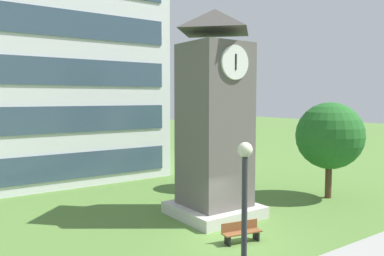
% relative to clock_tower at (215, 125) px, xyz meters
% --- Properties ---
extents(ground_plane, '(160.00, 160.00, 0.00)m').
position_rel_clock_tower_xyz_m(ground_plane, '(-1.48, -3.10, -4.85)').
color(ground_plane, '#567F38').
extents(office_building, '(20.33, 11.78, 16.00)m').
position_rel_clock_tower_xyz_m(office_building, '(-6.57, 16.07, 3.15)').
color(office_building, silver).
rests_on(office_building, ground).
extents(clock_tower, '(4.11, 4.11, 10.81)m').
position_rel_clock_tower_xyz_m(clock_tower, '(0.00, 0.00, 0.00)').
color(clock_tower, '#605B56').
rests_on(clock_tower, ground).
extents(park_bench, '(1.86, 0.81, 0.88)m').
position_rel_clock_tower_xyz_m(park_bench, '(-1.40, -3.68, -4.38)').
color(park_bench, brown).
rests_on(park_bench, ground).
extents(street_lamp, '(0.36, 0.36, 5.23)m').
position_rel_clock_tower_xyz_m(street_lamp, '(-6.30, -9.13, -1.55)').
color(street_lamp, '#333338').
rests_on(street_lamp, ground).
extents(tree_by_building, '(4.15, 4.15, 6.00)m').
position_rel_clock_tower_xyz_m(tree_by_building, '(8.10, -1.27, -0.94)').
color(tree_by_building, '#513823').
rests_on(tree_by_building, ground).
extents(tree_streetside, '(3.21, 3.21, 5.52)m').
position_rel_clock_tower_xyz_m(tree_streetside, '(4.42, 4.24, -0.96)').
color(tree_streetside, '#513823').
rests_on(tree_streetside, ground).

